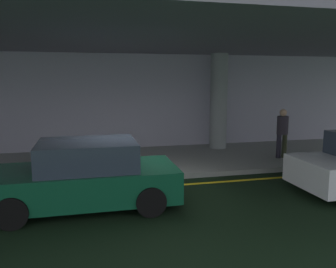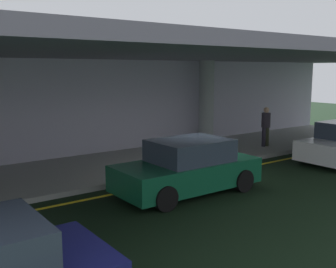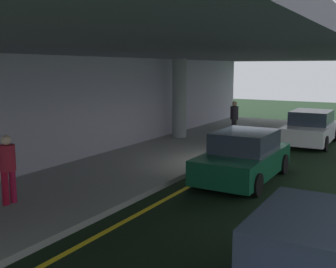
{
  "view_description": "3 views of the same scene",
  "coord_description": "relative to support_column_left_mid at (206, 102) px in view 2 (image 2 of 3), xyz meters",
  "views": [
    {
      "loc": [
        -1.06,
        -8.31,
        2.85
      ],
      "look_at": [
        1.32,
        1.63,
        1.22
      ],
      "focal_mm": 37.24,
      "sensor_mm": 36.0,
      "label": 1
    },
    {
      "loc": [
        -8.03,
        -9.15,
        3.4
      ],
      "look_at": [
        0.57,
        2.58,
        1.1
      ],
      "focal_mm": 43.43,
      "sensor_mm": 36.0,
      "label": 2
    },
    {
      "loc": [
        -12.8,
        -4.75,
        3.4
      ],
      "look_at": [
        -0.08,
        2.62,
        1.01
      ],
      "focal_mm": 43.91,
      "sensor_mm": 36.0,
      "label": 3
    }
  ],
  "objects": [
    {
      "name": "car_dark_green",
      "position": [
        -5.11,
        -5.01,
        -1.26
      ],
      "size": [
        4.1,
        1.92,
        1.5
      ],
      "rotation": [
        0.0,
        0.0,
        3.18
      ],
      "color": "#0F492E",
      "rests_on": "ground"
    },
    {
      "name": "person_waiting_for_ride",
      "position": [
        1.49,
        -2.16,
        -0.86
      ],
      "size": [
        0.38,
        0.38,
        1.68
      ],
      "rotation": [
        0.0,
        0.0,
        4.83
      ],
      "color": "black",
      "rests_on": "sidewalk"
    },
    {
      "name": "lane_stripe_yellow",
      "position": [
        -4.0,
        -3.91,
        -1.97
      ],
      "size": [
        26.0,
        0.14,
        0.01
      ],
      "primitive_type": "cube",
      "color": "yellow",
      "rests_on": "ground"
    },
    {
      "name": "terminal_back_wall",
      "position": [
        -4.0,
        0.97,
        -0.07
      ],
      "size": [
        26.0,
        0.3,
        3.8
      ],
      "primitive_type": "cube",
      "color": "#ABA8BC",
      "rests_on": "ground"
    },
    {
      "name": "ceiling_overhang",
      "position": [
        -4.0,
        -1.78,
        1.97
      ],
      "size": [
        28.0,
        13.2,
        0.3
      ],
      "primitive_type": "cube",
      "color": "slate",
      "rests_on": "support_column_far_left"
    },
    {
      "name": "ground_plane",
      "position": [
        -4.0,
        -4.38,
        -1.97
      ],
      "size": [
        60.0,
        60.0,
        0.0
      ],
      "primitive_type": "plane",
      "color": "black"
    },
    {
      "name": "support_column_left_mid",
      "position": [
        0.0,
        0.0,
        0.0
      ],
      "size": [
        0.67,
        0.67,
        3.65
      ],
      "primitive_type": "cylinder",
      "color": "gray",
      "rests_on": "sidewalk"
    },
    {
      "name": "sidewalk",
      "position": [
        -4.0,
        -1.28,
        -1.9
      ],
      "size": [
        26.0,
        4.2,
        0.15
      ],
      "primitive_type": "cube",
      "color": "gray",
      "rests_on": "ground"
    }
  ]
}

